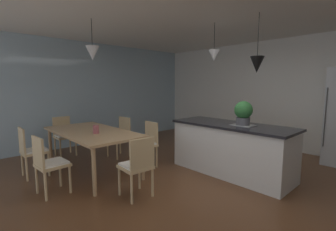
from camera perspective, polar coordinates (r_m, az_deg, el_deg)
The scene contains 16 objects.
ground_plane at distance 3.84m, azimuth 10.30°, elevation -17.44°, with size 10.00×8.40×0.04m, color brown.
wall_back_kitchen at distance 6.43m, azimuth 28.28°, elevation 4.35°, with size 10.00×0.12×2.70m, color white.
window_wall_left_glazing at distance 6.74m, azimuth -18.38°, elevation 4.94°, with size 0.06×8.40×2.70m, color #9EB7C6.
dining_table at distance 4.55m, azimuth -17.83°, elevation -4.28°, with size 2.08×1.03×0.76m.
chair_near_left at distance 4.75m, azimuth -29.94°, elevation -7.16°, with size 0.41×0.41×0.87m.
chair_far_left at distance 5.41m, azimuth -11.40°, elevation -4.67°, with size 0.43×0.43×0.87m.
chair_far_right at distance 4.65m, azimuth -5.25°, elevation -6.50°, with size 0.41×0.41×0.87m.
chair_near_right at distance 3.87m, azimuth -26.69°, elevation -10.10°, with size 0.43×0.43×0.87m.
chair_window_end at distance 5.87m, azimuth -23.66°, elevation -4.21°, with size 0.40×0.40×0.87m.
chair_kitchen_end at distance 3.42m, azimuth -7.35°, elevation -11.62°, with size 0.42×0.42×0.87m.
kitchen_island at distance 4.44m, azimuth 14.86°, elevation -7.57°, with size 2.15×0.83×0.91m.
pendant_over_table at distance 4.40m, azimuth -17.65°, elevation 14.10°, with size 0.23×0.23×0.69m.
pendant_over_island_main at distance 4.56m, azimuth 10.97°, elevation 13.95°, with size 0.20×0.20×0.68m.
pendant_over_island_aux at distance 4.10m, azimuth 20.56°, elevation 11.39°, with size 0.22×0.22×0.92m.
potted_plant_on_island at distance 4.21m, azimuth 17.63°, elevation 0.72°, with size 0.30×0.30×0.41m.
vase_on_dining_table at distance 4.26m, azimuth -16.89°, elevation -3.19°, with size 0.10×0.10×0.14m.
Camera 1 is at (2.06, -2.82, 1.57)m, focal length 25.41 mm.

